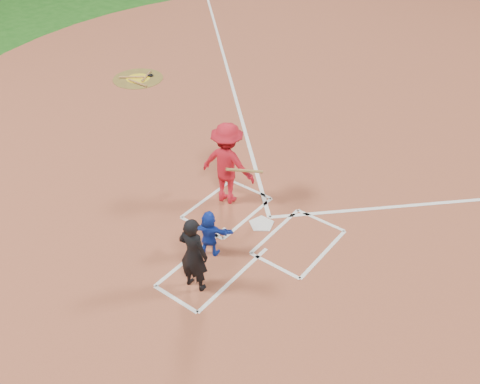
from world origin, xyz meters
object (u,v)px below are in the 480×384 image
Objects in this scene: on_deck_circle at (138,79)px; umpire at (193,254)px; catcher at (209,233)px; batter_at_plate at (227,164)px; home_plate at (262,224)px.

on_deck_circle is 1.03× the size of umpire.
on_deck_circle is 9.14m from catcher.
catcher is 1.95m from batter_at_plate.
on_deck_circle is (-7.85, 3.75, -0.00)m from home_plate.
catcher reaches higher than on_deck_circle.
umpire reaches higher than on_deck_circle.
umpire is at bearing 89.26° from catcher.
batter_at_plate is at bearing -71.75° from umpire.
umpire is 0.82× the size of batter_at_plate.
home_plate is 1.53m from catcher.
batter_at_plate is (-0.85, 1.68, 0.48)m from catcher.
catcher is (7.53, -5.16, 0.52)m from on_deck_circle.
on_deck_circle is at bearing 152.47° from batter_at_plate.
catcher is 0.64× the size of umpire.
umpire is (0.38, -0.89, 0.30)m from catcher.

